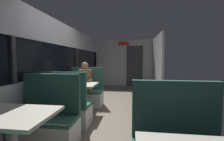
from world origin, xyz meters
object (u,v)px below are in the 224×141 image
(bench_near_window_facing_entry, at_px, (47,124))
(bench_mid_window_facing_end, at_px, (66,109))
(dining_table_mid_window, at_px, (78,88))
(dining_table_near_window, at_px, (12,122))
(seated_passenger, at_px, (85,87))
(bench_mid_window_facing_entry, at_px, (86,94))

(bench_near_window_facing_entry, relative_size, bench_mid_window_facing_end, 1.00)
(bench_near_window_facing_entry, distance_m, dining_table_mid_window, 1.43)
(dining_table_near_window, relative_size, seated_passenger, 0.71)
(seated_passenger, bearing_deg, bench_near_window_facing_entry, -90.00)
(bench_mid_window_facing_entry, height_order, seated_passenger, seated_passenger)
(bench_near_window_facing_entry, height_order, dining_table_mid_window, bench_near_window_facing_entry)
(bench_mid_window_facing_end, xyz_separation_m, seated_passenger, (0.00, 1.33, 0.21))
(bench_mid_window_facing_entry, xyz_separation_m, seated_passenger, (0.00, -0.07, 0.21))
(bench_near_window_facing_entry, relative_size, seated_passenger, 0.87)
(bench_mid_window_facing_end, bearing_deg, dining_table_near_window, -90.00)
(dining_table_near_window, height_order, seated_passenger, seated_passenger)
(bench_mid_window_facing_entry, bearing_deg, dining_table_near_window, -90.00)
(dining_table_mid_window, xyz_separation_m, bench_mid_window_facing_end, (0.00, -0.70, -0.31))
(bench_mid_window_facing_end, bearing_deg, seated_passenger, 90.00)
(bench_near_window_facing_entry, relative_size, dining_table_mid_window, 1.22)
(bench_mid_window_facing_end, relative_size, bench_mid_window_facing_entry, 1.00)
(dining_table_near_window, distance_m, bench_mid_window_facing_entry, 2.81)
(dining_table_near_window, relative_size, bench_near_window_facing_entry, 0.82)
(bench_mid_window_facing_entry, bearing_deg, seated_passenger, -90.00)
(dining_table_mid_window, distance_m, bench_mid_window_facing_entry, 0.77)
(bench_near_window_facing_entry, xyz_separation_m, dining_table_mid_window, (0.00, 1.39, 0.31))
(seated_passenger, bearing_deg, bench_mid_window_facing_entry, 90.00)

